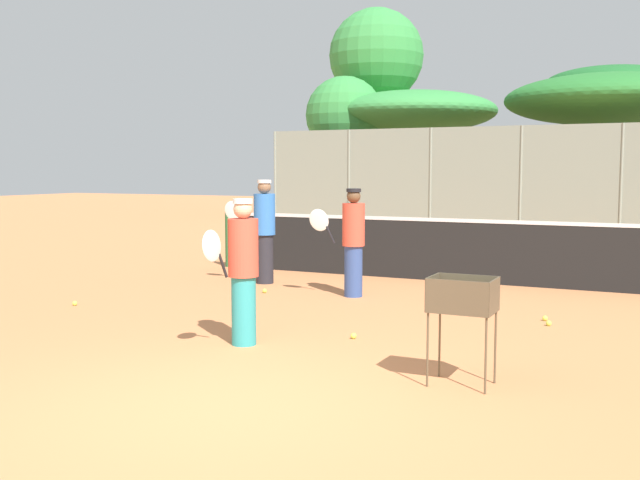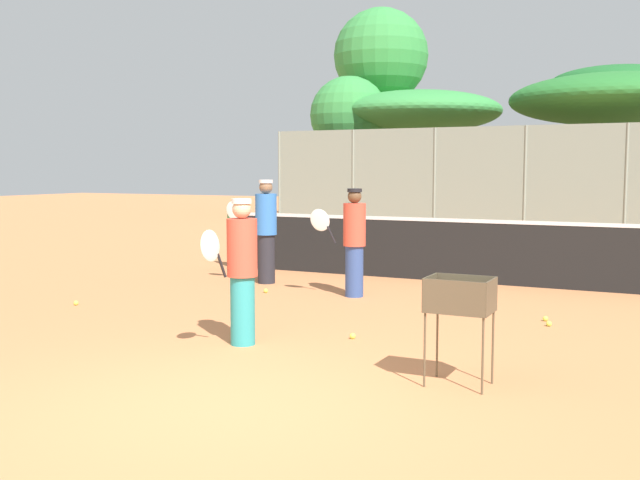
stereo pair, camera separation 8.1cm
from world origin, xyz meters
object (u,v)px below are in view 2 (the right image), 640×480
Objects in this scene: tennis_net at (470,250)px; player_yellow_shirt at (354,241)px; ball_cart at (459,304)px; player_red_cap at (266,230)px; player_white_outfit at (242,269)px.

player_yellow_shirt is (-1.21, -2.08, 0.28)m from tennis_net.
tennis_net is 6.07m from ball_cart.
player_yellow_shirt is at bearing 125.14° from ball_cart.
player_red_cap reaches higher than tennis_net.
player_white_outfit is at bearing 169.77° from ball_cart.
ball_cart is (1.47, -5.88, 0.17)m from tennis_net.
tennis_net is 10.00× the size of ball_cart.
player_red_cap is 6.29m from ball_cart.
player_red_cap reaches higher than player_white_outfit.
player_red_cap reaches higher than player_yellow_shirt.
ball_cart is at bearing 108.73° from player_yellow_shirt.
ball_cart is at bearing 120.41° from player_red_cap.
tennis_net reaches higher than ball_cart.
tennis_net is at bearing 175.27° from player_white_outfit.
tennis_net is at bearing -136.68° from player_yellow_shirt.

